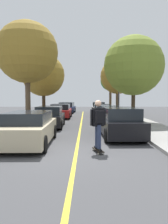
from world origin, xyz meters
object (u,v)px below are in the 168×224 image
Objects in this scene: parked_car_left_farthest at (67,108)px; street_tree_left_nearest at (27,52)px; parked_car_left_nearest at (29,128)px; parked_car_right_near at (107,114)px; streetlamp at (119,82)px; skateboard at (98,150)px; fire_hydrant at (13,126)px; street_tree_left_near at (43,75)px; parked_car_right_farthest at (98,107)px; parked_car_left_near at (50,117)px; street_tree_right_far at (110,81)px; parked_car_right_nearest at (120,123)px; street_tree_right_nearest at (134,66)px; skateboarder at (98,122)px; street_tree_right_near at (118,77)px; parked_car_right_far at (102,110)px; parked_car_left_far at (61,111)px.

parked_car_left_farthest is 0.64× the size of street_tree_left_nearest.
parked_car_left_nearest is at bearing -90.00° from parked_car_left_farthest.
parked_car_right_near is (4.12, 8.71, -0.04)m from parked_car_left_nearest.
streetlamp reaches higher than skateboard.
streetlamp is at bearing 57.47° from fire_hydrant.
parked_car_left_nearest is at bearing -115.32° from parked_car_right_near.
street_tree_left_near is 15.72m from skateboard.
street_tree_left_near is 8.81× the size of fire_hydrant.
street_tree_left_near reaches higher than parked_car_right_farthest.
parked_car_left_near is 13.88m from parked_car_left_farthest.
street_tree_right_far is (5.91, 2.94, 3.62)m from parked_car_left_farthest.
parked_car_right_nearest is (4.12, -17.70, 0.05)m from parked_car_left_farthest.
streetlamp reaches higher than fire_hydrant.
parked_car_right_near is at bearing 138.70° from street_tree_right_nearest.
street_tree_right_nearest is at bearing 31.99° from fire_hydrant.
skateboarder is at bearing -82.21° from parked_car_left_farthest.
street_tree_left_near is at bearing -164.62° from street_tree_right_near.
parked_car_right_near is 0.68× the size of streetlamp.
parked_car_right_far is 8.97m from street_tree_right_far.
parked_car_left_nearest is 1.04× the size of parked_car_right_nearest.
fire_hydrant is 5.90m from skateboarder.
parked_car_left_nearest is 9.95m from street_tree_right_nearest.
streetlamp is (5.87, -5.39, 2.96)m from parked_car_left_farthest.
street_tree_left_nearest is (-1.79, -5.47, 4.53)m from parked_car_left_far.
parked_car_left_far is 0.68× the size of street_tree_right_nearest.
parked_car_left_near is at bearing 63.92° from fire_hydrant.
parked_car_left_nearest is at bearing -156.92° from parked_car_right_nearest.
parked_car_right_nearest is 0.71× the size of street_tree_right_near.
skateboarder is (-3.01, -15.48, -2.52)m from streetlamp.
street_tree_right_nearest is at bearing 70.36° from skateboarder.
parked_car_left_farthest is 4.23m from parked_car_right_farthest.
parked_car_right_farthest reaches higher than skateboard.
streetlamp is 3.45× the size of skateboarder.
parked_car_right_far is at bearing 168.75° from streetlamp.
skateboard is at bearing -67.74° from parked_car_left_near.
parked_car_right_far is 3.49m from streetlamp.
skateboarder is (4.65, -8.29, -4.09)m from street_tree_left_nearest.
streetlamp reaches higher than parked_car_left_near.
parked_car_right_nearest is 0.95× the size of parked_car_right_farthest.
skateboard is at bearing -101.06° from streetlamp.
street_tree_right_far is at bearing 75.22° from parked_car_left_nearest.
skateboarder is (2.86, -13.76, 0.44)m from parked_car_left_far.
parked_car_right_nearest is 13.22m from street_tree_left_near.
parked_car_right_far is 0.69× the size of streetlamp.
skateboarder is (0.01, -0.03, 1.03)m from skateboard.
parked_car_right_far is (-0.00, 12.66, -0.10)m from parked_car_right_nearest.
street_tree_left_near is at bearing 103.46° from parked_car_left_near.
skateboarder is at bearing -97.31° from street_tree_right_far.
parked_car_left_farthest is 5.41× the size of skateboard.
parked_car_left_far is 1.01× the size of parked_car_right_far.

